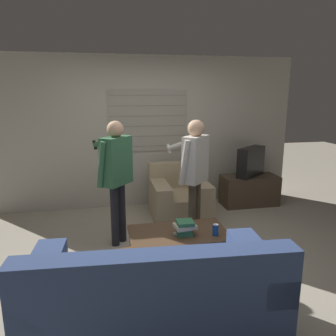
{
  "coord_description": "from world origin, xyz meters",
  "views": [
    {
      "loc": [
        -0.76,
        -3.52,
        1.96
      ],
      "look_at": [
        0.06,
        0.51,
        1.0
      ],
      "focal_mm": 35.0,
      "sensor_mm": 36.0,
      "label": 1
    }
  ],
  "objects_px": {
    "person_left_standing": "(116,168)",
    "person_right_standing": "(194,166)",
    "armchair_beige": "(179,197)",
    "coffee_table": "(179,235)",
    "tv": "(251,162)",
    "book_stack": "(185,227)",
    "soda_can": "(215,230)",
    "couch_blue": "(154,302)",
    "spare_remote": "(179,234)"
  },
  "relations": [
    {
      "from": "armchair_beige",
      "to": "tv",
      "type": "distance_m",
      "value": 1.46
    },
    {
      "from": "couch_blue",
      "to": "person_left_standing",
      "type": "bearing_deg",
      "value": 99.95
    },
    {
      "from": "tv",
      "to": "person_left_standing",
      "type": "relative_size",
      "value": 0.39
    },
    {
      "from": "couch_blue",
      "to": "coffee_table",
      "type": "distance_m",
      "value": 1.13
    },
    {
      "from": "coffee_table",
      "to": "book_stack",
      "type": "xyz_separation_m",
      "value": [
        0.05,
        -0.07,
        0.12
      ]
    },
    {
      "from": "book_stack",
      "to": "person_right_standing",
      "type": "bearing_deg",
      "value": 67.11
    },
    {
      "from": "person_left_standing",
      "to": "person_right_standing",
      "type": "distance_m",
      "value": 1.01
    },
    {
      "from": "armchair_beige",
      "to": "coffee_table",
      "type": "distance_m",
      "value": 1.59
    },
    {
      "from": "book_stack",
      "to": "spare_remote",
      "type": "distance_m",
      "value": 0.1
    },
    {
      "from": "soda_can",
      "to": "person_right_standing",
      "type": "bearing_deg",
      "value": 89.99
    },
    {
      "from": "coffee_table",
      "to": "spare_remote",
      "type": "xyz_separation_m",
      "value": [
        -0.02,
        -0.08,
        0.05
      ]
    },
    {
      "from": "armchair_beige",
      "to": "person_left_standing",
      "type": "relative_size",
      "value": 0.57
    },
    {
      "from": "book_stack",
      "to": "soda_can",
      "type": "height_order",
      "value": "book_stack"
    },
    {
      "from": "coffee_table",
      "to": "soda_can",
      "type": "distance_m",
      "value": 0.42
    },
    {
      "from": "book_stack",
      "to": "armchair_beige",
      "type": "bearing_deg",
      "value": 78.78
    },
    {
      "from": "person_left_standing",
      "to": "soda_can",
      "type": "distance_m",
      "value": 1.47
    },
    {
      "from": "person_right_standing",
      "to": "person_left_standing",
      "type": "bearing_deg",
      "value": 128.98
    },
    {
      "from": "couch_blue",
      "to": "person_right_standing",
      "type": "relative_size",
      "value": 1.24
    },
    {
      "from": "tv",
      "to": "person_right_standing",
      "type": "bearing_deg",
      "value": 3.7
    },
    {
      "from": "person_right_standing",
      "to": "tv",
      "type": "bearing_deg",
      "value": -6.11
    },
    {
      "from": "book_stack",
      "to": "soda_can",
      "type": "xyz_separation_m",
      "value": [
        0.32,
        -0.09,
        -0.02
      ]
    },
    {
      "from": "book_stack",
      "to": "soda_can",
      "type": "relative_size",
      "value": 1.96
    },
    {
      "from": "person_left_standing",
      "to": "soda_can",
      "type": "bearing_deg",
      "value": -91.37
    },
    {
      "from": "soda_can",
      "to": "couch_blue",
      "type": "bearing_deg",
      "value": -132.67
    },
    {
      "from": "tv",
      "to": "armchair_beige",
      "type": "bearing_deg",
      "value": -23.8
    },
    {
      "from": "person_right_standing",
      "to": "book_stack",
      "type": "bearing_deg",
      "value": -159.46
    },
    {
      "from": "armchair_beige",
      "to": "coffee_table",
      "type": "xyz_separation_m",
      "value": [
        -0.37,
        -1.54,
        0.08
      ]
    },
    {
      "from": "tv",
      "to": "book_stack",
      "type": "height_order",
      "value": "tv"
    },
    {
      "from": "couch_blue",
      "to": "tv",
      "type": "distance_m",
      "value": 3.64
    },
    {
      "from": "tv",
      "to": "spare_remote",
      "type": "bearing_deg",
      "value": 11.27
    },
    {
      "from": "coffee_table",
      "to": "person_right_standing",
      "type": "relative_size",
      "value": 0.68
    },
    {
      "from": "coffee_table",
      "to": "soda_can",
      "type": "bearing_deg",
      "value": -22.44
    },
    {
      "from": "person_left_standing",
      "to": "spare_remote",
      "type": "bearing_deg",
      "value": -102.99
    },
    {
      "from": "person_right_standing",
      "to": "book_stack",
      "type": "xyz_separation_m",
      "value": [
        -0.32,
        -0.77,
        -0.51
      ]
    },
    {
      "from": "person_left_standing",
      "to": "book_stack",
      "type": "bearing_deg",
      "value": -99.53
    },
    {
      "from": "armchair_beige",
      "to": "soda_can",
      "type": "height_order",
      "value": "armchair_beige"
    },
    {
      "from": "couch_blue",
      "to": "person_left_standing",
      "type": "relative_size",
      "value": 1.24
    },
    {
      "from": "soda_can",
      "to": "spare_remote",
      "type": "distance_m",
      "value": 0.4
    },
    {
      "from": "tv",
      "to": "couch_blue",
      "type": "bearing_deg",
      "value": 16.41
    },
    {
      "from": "tv",
      "to": "person_left_standing",
      "type": "xyz_separation_m",
      "value": [
        -2.36,
        -1.07,
        0.25
      ]
    },
    {
      "from": "coffee_table",
      "to": "soda_can",
      "type": "xyz_separation_m",
      "value": [
        0.37,
        -0.15,
        0.1
      ]
    },
    {
      "from": "soda_can",
      "to": "tv",
      "type": "bearing_deg",
      "value": 56.07
    },
    {
      "from": "spare_remote",
      "to": "person_right_standing",
      "type": "bearing_deg",
      "value": 19.68
    },
    {
      "from": "tv",
      "to": "spare_remote",
      "type": "xyz_separation_m",
      "value": [
        -1.74,
        -1.93,
        -0.33
      ]
    },
    {
      "from": "person_left_standing",
      "to": "spare_remote",
      "type": "height_order",
      "value": "person_left_standing"
    },
    {
      "from": "couch_blue",
      "to": "person_left_standing",
      "type": "distance_m",
      "value": 1.95
    },
    {
      "from": "armchair_beige",
      "to": "coffee_table",
      "type": "bearing_deg",
      "value": 77.03
    },
    {
      "from": "person_left_standing",
      "to": "spare_remote",
      "type": "xyz_separation_m",
      "value": [
        0.62,
        -0.86,
        -0.58
      ]
    },
    {
      "from": "coffee_table",
      "to": "book_stack",
      "type": "bearing_deg",
      "value": -52.19
    },
    {
      "from": "tv",
      "to": "person_left_standing",
      "type": "bearing_deg",
      "value": -12.3
    }
  ]
}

